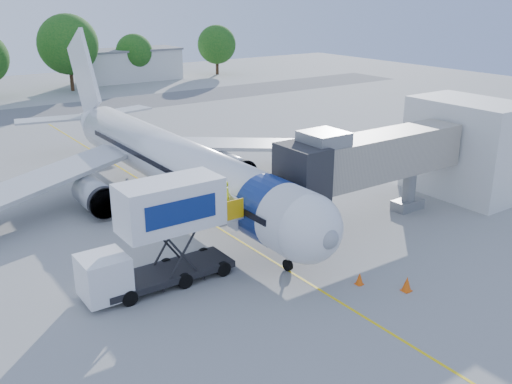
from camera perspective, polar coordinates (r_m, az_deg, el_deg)
ground at (r=38.51m, az=-5.57°, el=-2.50°), size 160.00×160.00×0.00m
guidance_line at (r=38.51m, az=-5.57°, el=-2.49°), size 0.15×70.00×0.01m
taxiway_strip at (r=76.65m, az=-21.47°, el=7.27°), size 120.00×10.00×0.01m
aircraft at (r=41.02m, az=-8.56°, el=3.10°), size 34.17×37.73×11.35m
jet_bridge at (r=36.48m, az=10.81°, el=3.20°), size 13.90×3.20×6.60m
terminal_stub at (r=44.62m, az=20.29°, el=4.16°), size 5.00×8.00×7.00m
catering_hiloader at (r=29.06m, az=-9.62°, el=-4.27°), size 8.50×2.44×5.50m
ground_tug at (r=23.04m, az=13.56°, el=-17.17°), size 3.97×2.79×1.44m
safety_cone_a at (r=30.04m, az=14.85°, el=-8.90°), size 0.50×0.50×0.79m
safety_cone_b at (r=30.17m, az=10.31°, el=-8.53°), size 0.42×0.42×0.66m
outbuilding_right at (r=101.91m, az=-12.35°, el=12.36°), size 16.40×7.40×5.30m
tree_e at (r=92.47m, az=-18.29°, el=13.85°), size 8.96×8.96×11.42m
tree_f at (r=100.50m, az=-12.08°, el=13.48°), size 6.15×6.15×7.84m
tree_g at (r=106.86m, az=-3.95°, el=14.50°), size 6.93×6.93×8.83m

